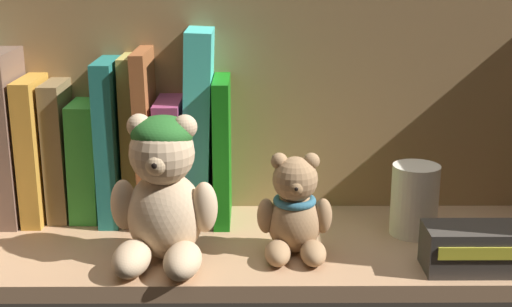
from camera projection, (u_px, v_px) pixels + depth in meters
The scene contains 16 objects.
shelf_board at pixel (245, 248), 88.19cm from camera, with size 81.93×24.32×2.00cm, color #A87F5B.
shelf_back_panel at pixel (245, 111), 96.38cm from camera, with size 84.33×1.20×30.88cm, color olive.
book_3 at pixel (12, 133), 94.13cm from camera, with size 3.48×13.87×22.32cm, color brown.
book_4 at pixel (39, 146), 94.64cm from camera, with size 2.53×13.16×18.82cm, color #B37C2A.
book_5 at pixel (62, 148), 94.74cm from camera, with size 2.56×10.30×18.19cm, color brown.
book_6 at pixel (89, 158), 95.14cm from camera, with size 3.55×10.24×15.52cm, color green.
book_7 at pixel (113, 137), 94.37cm from camera, with size 2.51×13.32×21.12cm, color #1E685F.
book_8 at pixel (133, 136), 94.33cm from camera, with size 1.82×9.15×21.48cm, color #A89847.
book_9 at pixel (149, 133), 94.21cm from camera, with size 1.76×14.85×22.41cm, color brown.
book_10 at pixel (172, 156), 95.13cm from camera, with size 3.25×13.63×16.01cm, color #8F3962.
book_11 at pixel (199, 123), 93.90cm from camera, with size 3.33×11.79×24.88cm, color #41C0B1.
book_12 at pixel (223, 145), 94.77cm from camera, with size 2.04×14.27×18.84cm, color #136811.
teddy_bear_larger at pixel (163, 193), 80.53cm from camera, with size 12.53×12.83×17.04cm.
teddy_bear_smaller at pixel (295, 212), 82.97cm from camera, with size 8.80×8.88×12.16cm.
pillar_candle at pixel (415, 200), 88.98cm from camera, with size 5.88×5.88×8.97cm, color silver.
small_product_box at pixel (472, 248), 79.46cm from camera, with size 10.71×5.67×5.11cm.
Camera 1 is at (0.93, -81.35, 37.03)cm, focal length 50.24 mm.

